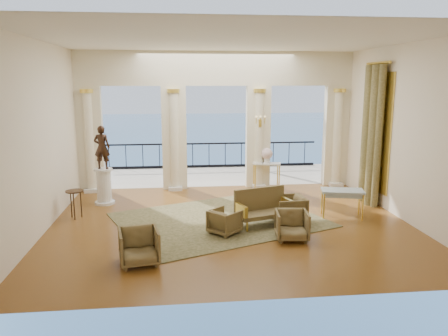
{
  "coord_description": "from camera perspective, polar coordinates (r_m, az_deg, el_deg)",
  "views": [
    {
      "loc": [
        -1.3,
        -10.54,
        3.56
      ],
      "look_at": [
        -0.1,
        0.6,
        1.32
      ],
      "focal_mm": 35.0,
      "sensor_mm": 36.0,
      "label": 1
    }
  ],
  "objects": [
    {
      "name": "urn",
      "position": [
        14.59,
        5.63,
        1.77
      ],
      "size": [
        0.38,
        0.38,
        0.5
      ],
      "color": "white",
      "rests_on": "console_table"
    },
    {
      "name": "console_table",
      "position": [
        14.67,
        5.6,
        0.1
      ],
      "size": [
        0.97,
        0.56,
        0.87
      ],
      "rotation": [
        0.0,
        0.0,
        -0.24
      ],
      "color": "silver",
      "rests_on": "ground"
    },
    {
      "name": "armchair_d",
      "position": [
        10.37,
        0.11,
        -6.86
      ],
      "size": [
        0.87,
        0.87,
        0.65
      ],
      "primitive_type": "imported",
      "rotation": [
        0.0,
        0.0,
        2.33
      ],
      "color": "#473C1F",
      "rests_on": "ground"
    },
    {
      "name": "settee",
      "position": [
        10.99,
        5.06,
        -5.12
      ],
      "size": [
        1.51,
        1.01,
        0.93
      ],
      "rotation": [
        0.0,
        0.0,
        0.32
      ],
      "color": "#473C1F",
      "rests_on": "ground"
    },
    {
      "name": "headland",
      "position": [
        85.75,
        -25.81,
        5.81
      ],
      "size": [
        22.0,
        18.0,
        6.0
      ],
      "primitive_type": "cube",
      "color": "black",
      "rests_on": "sea"
    },
    {
      "name": "floor",
      "position": [
        11.2,
        0.85,
        -7.22
      ],
      "size": [
        9.0,
        9.0,
        0.0
      ],
      "primitive_type": "plane",
      "color": "#4A2F13",
      "rests_on": "ground"
    },
    {
      "name": "armchair_c",
      "position": [
        11.21,
        8.49,
        -5.23
      ],
      "size": [
        0.76,
        0.81,
        0.78
      ],
      "primitive_type": "imported",
      "rotation": [
        0.0,
        0.0,
        -1.5
      ],
      "color": "#473C1F",
      "rests_on": "ground"
    },
    {
      "name": "room_walls",
      "position": [
        9.53,
        1.72,
        7.22
      ],
      "size": [
        9.0,
        9.0,
        9.0
      ],
      "color": "white",
      "rests_on": "ground"
    },
    {
      "name": "curtain",
      "position": [
        13.36,
        18.66,
        4.1
      ],
      "size": [
        0.33,
        1.4,
        4.09
      ],
      "color": "brown",
      "rests_on": "ground"
    },
    {
      "name": "sea",
      "position": [
        71.19,
        -5.04,
        3.55
      ],
      "size": [
        160.0,
        160.0,
        0.0
      ],
      "primitive_type": "plane",
      "color": "#29547F",
      "rests_on": "ground"
    },
    {
      "name": "window_frame",
      "position": [
        13.43,
        19.41,
        4.44
      ],
      "size": [
        0.04,
        1.6,
        3.4
      ],
      "primitive_type": "cube",
      "color": "#EBC74D",
      "rests_on": "room_walls"
    },
    {
      "name": "statue",
      "position": [
        13.03,
        -15.66,
        2.61
      ],
      "size": [
        0.49,
        0.35,
        1.25
      ],
      "primitive_type": "imported",
      "rotation": [
        0.0,
        0.0,
        3.02
      ],
      "color": "black",
      "rests_on": "pedestal"
    },
    {
      "name": "armchair_b",
      "position": [
        10.1,
        8.86,
        -7.24
      ],
      "size": [
        0.78,
        0.74,
        0.74
      ],
      "primitive_type": "imported",
      "rotation": [
        0.0,
        0.0,
        -0.11
      ],
      "color": "#473C1F",
      "rests_on": "ground"
    },
    {
      "name": "rug",
      "position": [
        11.42,
        -0.61,
        -6.79
      ],
      "size": [
        6.01,
        5.41,
        0.02
      ],
      "primitive_type": "cube",
      "rotation": [
        0.0,
        0.0,
        0.38
      ],
      "color": "#34381B",
      "rests_on": "ground"
    },
    {
      "name": "wall_sconce",
      "position": [
        14.36,
        4.74,
        5.96
      ],
      "size": [
        0.3,
        0.11,
        0.33
      ],
      "color": "#EBC74D",
      "rests_on": "arcade"
    },
    {
      "name": "balustrade",
      "position": [
        18.26,
        -1.97,
        1.37
      ],
      "size": [
        9.0,
        0.06,
        1.03
      ],
      "color": "black",
      "rests_on": "terrace"
    },
    {
      "name": "terrace",
      "position": [
        16.78,
        -1.56,
        -1.11
      ],
      "size": [
        10.0,
        3.6,
        0.1
      ],
      "primitive_type": "cube",
      "color": "#A89D8C",
      "rests_on": "ground"
    },
    {
      "name": "armchair_a",
      "position": [
        8.87,
        -11.04,
        -9.83
      ],
      "size": [
        0.87,
        0.83,
        0.78
      ],
      "primitive_type": "imported",
      "rotation": [
        0.0,
        0.0,
        0.18
      ],
      "color": "#473C1F",
      "rests_on": "ground"
    },
    {
      "name": "game_table",
      "position": [
        11.92,
        15.21,
        -3.13
      ],
      "size": [
        1.18,
        0.81,
        0.74
      ],
      "rotation": [
        0.0,
        0.0,
        -0.22
      ],
      "color": "#9ABAC6",
      "rests_on": "ground"
    },
    {
      "name": "pedestal",
      "position": [
        13.25,
        -15.39,
        -2.41
      ],
      "size": [
        0.58,
        0.58,
        1.06
      ],
      "color": "silver",
      "rests_on": "ground"
    },
    {
      "name": "side_table",
      "position": [
        12.06,
        -18.92,
        -3.29
      ],
      "size": [
        0.46,
        0.46,
        0.75
      ],
      "color": "black",
      "rests_on": "ground"
    },
    {
      "name": "palm_tree",
      "position": [
        17.46,
        4.88,
        13.02
      ],
      "size": [
        2.0,
        2.0,
        4.5
      ],
      "color": "#4C3823",
      "rests_on": "terrace"
    },
    {
      "name": "arcade",
      "position": [
        14.45,
        -0.98,
        7.44
      ],
      "size": [
        9.0,
        0.56,
        4.5
      ],
      "color": "beige",
      "rests_on": "ground"
    }
  ]
}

